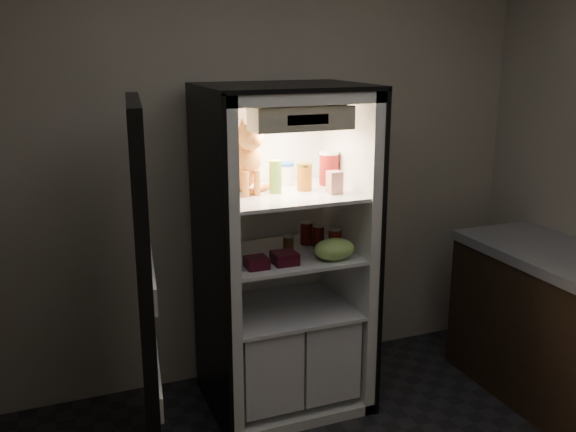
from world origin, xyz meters
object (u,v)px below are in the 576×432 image
(pepper_jar, at_px, (329,168))
(cream_carton, at_px, (335,182))
(tabby_cat, at_px, (241,164))
(berry_box_left, at_px, (256,263))
(condiment_jar, at_px, (288,242))
(soda_can_b, at_px, (318,236))
(grape_bag, at_px, (334,249))
(soda_can_c, at_px, (335,240))
(parmesan_shaker, at_px, (275,177))
(refrigerator, at_px, (282,274))
(berry_box_right, at_px, (285,258))
(soda_can_a, at_px, (307,233))
(salsa_jar, at_px, (304,177))
(mayo_tub, at_px, (286,174))

(pepper_jar, distance_m, cream_carton, 0.23)
(tabby_cat, relative_size, berry_box_left, 3.68)
(condiment_jar, bearing_deg, soda_can_b, -2.54)
(soda_can_b, height_order, grape_bag, soda_can_b)
(cream_carton, height_order, berry_box_left, cream_carton)
(soda_can_b, bearing_deg, soda_can_c, -71.17)
(tabby_cat, xyz_separation_m, cream_carton, (0.46, -0.23, -0.10))
(parmesan_shaker, bearing_deg, cream_carton, -24.67)
(condiment_jar, distance_m, berry_box_left, 0.36)
(refrigerator, height_order, tabby_cat, refrigerator)
(cream_carton, xyz_separation_m, berry_box_right, (-0.31, -0.05, -0.38))
(cream_carton, bearing_deg, soda_can_a, 105.36)
(pepper_jar, height_order, condiment_jar, pepper_jar)
(soda_can_c, height_order, berry_box_right, soda_can_c)
(salsa_jar, relative_size, grape_bag, 0.65)
(soda_can_b, relative_size, grape_bag, 0.52)
(pepper_jar, bearing_deg, salsa_jar, -156.00)
(berry_box_left, bearing_deg, condiment_jar, 40.28)
(cream_carton, bearing_deg, berry_box_right, -171.40)
(refrigerator, distance_m, berry_box_left, 0.38)
(soda_can_a, relative_size, berry_box_left, 1.16)
(condiment_jar, relative_size, berry_box_left, 0.71)
(refrigerator, height_order, soda_can_c, refrigerator)
(condiment_jar, relative_size, berry_box_right, 0.64)
(pepper_jar, bearing_deg, cream_carton, -107.59)
(parmesan_shaker, distance_m, soda_can_b, 0.47)
(cream_carton, height_order, soda_can_b, cream_carton)
(pepper_jar, distance_m, berry_box_right, 0.62)
(refrigerator, relative_size, berry_box_left, 16.29)
(condiment_jar, bearing_deg, mayo_tub, 75.16)
(soda_can_a, height_order, soda_can_c, soda_can_a)
(soda_can_b, distance_m, berry_box_left, 0.51)
(salsa_jar, distance_m, cream_carton, 0.18)
(cream_carton, relative_size, berry_box_left, 1.07)
(soda_can_c, relative_size, grape_bag, 0.57)
(soda_can_a, bearing_deg, refrigerator, -165.62)
(mayo_tub, height_order, grape_bag, mayo_tub)
(pepper_jar, height_order, grape_bag, pepper_jar)
(mayo_tub, height_order, pepper_jar, pepper_jar)
(parmesan_shaker, xyz_separation_m, cream_carton, (0.29, -0.13, -0.03))
(refrigerator, height_order, condiment_jar, refrigerator)
(tabby_cat, distance_m, pepper_jar, 0.53)
(soda_can_b, bearing_deg, parmesan_shaker, -172.73)
(pepper_jar, relative_size, soda_can_b, 1.59)
(cream_carton, bearing_deg, tabby_cat, 153.75)
(parmesan_shaker, xyz_separation_m, pepper_jar, (0.36, 0.08, 0.01))
(tabby_cat, bearing_deg, salsa_jar, -24.10)
(refrigerator, distance_m, condiment_jar, 0.19)
(tabby_cat, bearing_deg, berry_box_left, -101.90)
(parmesan_shaker, relative_size, berry_box_left, 1.56)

